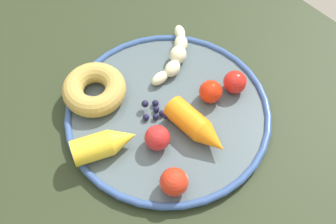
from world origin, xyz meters
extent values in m
cube|color=#28311C|center=(0.00, 0.00, 0.71)|extent=(0.93, 0.83, 0.03)
cube|color=#2A3717|center=(0.40, -0.36, 0.35)|extent=(0.05, 0.05, 0.70)
cylinder|color=#4A5A5F|center=(-0.06, -0.02, 0.73)|extent=(0.33, 0.33, 0.01)
torus|color=#34518A|center=(-0.06, -0.02, 0.74)|extent=(0.34, 0.34, 0.01)
ellipsoid|color=beige|center=(0.00, -0.06, 0.75)|extent=(0.02, 0.04, 0.02)
ellipsoid|color=beige|center=(0.00, -0.08, 0.75)|extent=(0.03, 0.04, 0.02)
ellipsoid|color=beige|center=(0.02, -0.11, 0.75)|extent=(0.04, 0.05, 0.03)
ellipsoid|color=beige|center=(0.03, -0.13, 0.75)|extent=(0.04, 0.04, 0.02)
ellipsoid|color=beige|center=(0.06, -0.15, 0.75)|extent=(0.04, 0.04, 0.02)
cylinder|color=orange|center=(-0.10, -0.03, 0.76)|extent=(0.07, 0.04, 0.04)
cone|color=orange|center=(-0.15, -0.03, 0.76)|extent=(0.05, 0.04, 0.04)
cylinder|color=yellow|center=(-0.04, 0.12, 0.76)|extent=(0.06, 0.07, 0.04)
cone|color=yellow|center=(-0.06, 0.07, 0.76)|extent=(0.05, 0.05, 0.04)
torus|color=#B49647|center=(0.05, 0.05, 0.76)|extent=(0.12, 0.12, 0.04)
sphere|color=#191638|center=(-0.05, -0.01, 0.74)|extent=(0.01, 0.01, 0.01)
sphere|color=#191638|center=(-0.03, -0.02, 0.74)|extent=(0.01, 0.01, 0.01)
sphere|color=#191638|center=(-0.04, -0.01, 0.74)|extent=(0.01, 0.01, 0.01)
sphere|color=#191638|center=(-0.05, 0.00, 0.74)|extent=(0.01, 0.01, 0.01)
sphere|color=#191638|center=(-0.04, 0.01, 0.74)|extent=(0.01, 0.01, 0.01)
sphere|color=#191638|center=(-0.07, -0.01, 0.75)|extent=(0.01, 0.01, 0.01)
sphere|color=#191638|center=(-0.03, 0.00, 0.75)|extent=(0.01, 0.01, 0.01)
sphere|color=red|center=(-0.08, -0.10, 0.76)|extent=(0.04, 0.04, 0.04)
sphere|color=red|center=(-0.16, 0.06, 0.76)|extent=(0.04, 0.04, 0.04)
sphere|color=red|center=(-0.10, -0.14, 0.76)|extent=(0.04, 0.04, 0.04)
sphere|color=red|center=(-0.09, 0.03, 0.76)|extent=(0.04, 0.04, 0.04)
camera|label=1|loc=(-0.36, 0.25, 1.36)|focal=47.64mm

